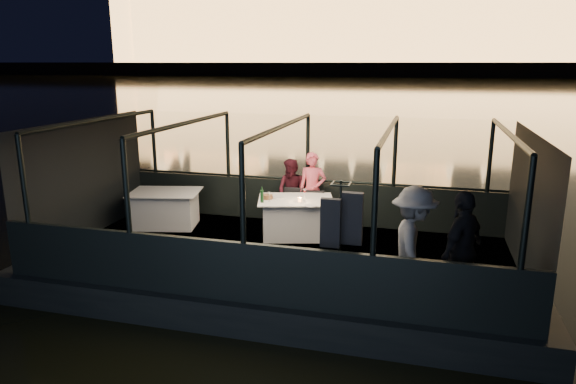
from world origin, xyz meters
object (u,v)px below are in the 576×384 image
(person_man_maroon, at_px, (292,190))
(coat_stand, at_px, (339,242))
(dining_table_central, at_px, (296,218))
(chair_port_right, at_px, (313,209))
(chair_port_left, at_px, (292,208))
(passenger_stripe, at_px, (413,247))
(dining_table_aft, at_px, (166,208))
(person_woman_coral, at_px, (312,192))
(passenger_dark, at_px, (462,249))
(wine_bottle, at_px, (262,195))

(person_man_maroon, bearing_deg, coat_stand, -47.89)
(dining_table_central, relative_size, chair_port_right, 1.82)
(chair_port_left, bearing_deg, passenger_stripe, -53.42)
(dining_table_central, bearing_deg, person_man_maroon, 110.13)
(chair_port_left, xyz_separation_m, passenger_stripe, (2.50, -2.86, 0.40))
(dining_table_central, height_order, coat_stand, coat_stand)
(dining_table_aft, relative_size, person_woman_coral, 0.90)
(coat_stand, height_order, passenger_dark, coat_stand)
(dining_table_central, xyz_separation_m, coat_stand, (1.29, -2.60, 0.51))
(chair_port_left, xyz_separation_m, person_woman_coral, (0.38, 0.27, 0.30))
(person_man_maroon, distance_m, wine_bottle, 1.17)
(person_woman_coral, bearing_deg, dining_table_aft, -174.69)
(chair_port_left, xyz_separation_m, wine_bottle, (-0.36, -0.85, 0.47))
(person_woman_coral, bearing_deg, person_man_maroon, 170.67)
(wine_bottle, bearing_deg, passenger_dark, -28.51)
(coat_stand, bearing_deg, person_man_maroon, 115.16)
(dining_table_central, height_order, chair_port_left, chair_port_left)
(passenger_stripe, distance_m, passenger_dark, 0.66)
(dining_table_central, distance_m, chair_port_right, 0.52)
(passenger_stripe, relative_size, wine_bottle, 5.74)
(dining_table_aft, distance_m, passenger_stripe, 5.63)
(person_woman_coral, bearing_deg, chair_port_right, -81.98)
(person_woman_coral, xyz_separation_m, wine_bottle, (-0.74, -1.12, 0.17))
(chair_port_right, distance_m, coat_stand, 3.25)
(dining_table_aft, height_order, person_man_maroon, person_man_maroon)
(coat_stand, bearing_deg, person_woman_coral, 108.67)
(person_woman_coral, bearing_deg, wine_bottle, -132.63)
(chair_port_left, height_order, passenger_dark, passenger_dark)
(person_man_maroon, xyz_separation_m, passenger_stripe, (2.56, -3.13, 0.10))
(dining_table_central, bearing_deg, chair_port_right, 60.19)
(dining_table_central, xyz_separation_m, wine_bottle, (-0.56, -0.40, 0.53))
(person_man_maroon, xyz_separation_m, passenger_dark, (3.22, -3.03, 0.10))
(dining_table_central, bearing_deg, wine_bottle, -144.57)
(chair_port_left, height_order, passenger_stripe, passenger_stripe)
(chair_port_right, height_order, wine_bottle, wine_bottle)
(dining_table_central, xyz_separation_m, passenger_stripe, (2.30, -2.41, 0.47))
(chair_port_left, distance_m, person_man_maroon, 0.41)
(chair_port_left, bearing_deg, coat_stand, -68.45)
(chair_port_right, xyz_separation_m, person_woman_coral, (-0.08, 0.27, 0.30))
(wine_bottle, bearing_deg, person_man_maroon, 75.08)
(chair_port_right, distance_m, passenger_stripe, 3.54)
(dining_table_aft, height_order, passenger_stripe, passenger_stripe)
(chair_port_left, distance_m, coat_stand, 3.43)
(passenger_dark, relative_size, wine_bottle, 5.63)
(coat_stand, xyz_separation_m, person_woman_coral, (-1.12, 3.32, -0.15))
(dining_table_central, xyz_separation_m, person_woman_coral, (0.17, 0.72, 0.36))
(dining_table_aft, relative_size, passenger_stripe, 0.82)
(passenger_dark, bearing_deg, chair_port_left, -100.53)
(chair_port_left, relative_size, passenger_stripe, 0.48)
(passenger_stripe, bearing_deg, dining_table_central, 34.86)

